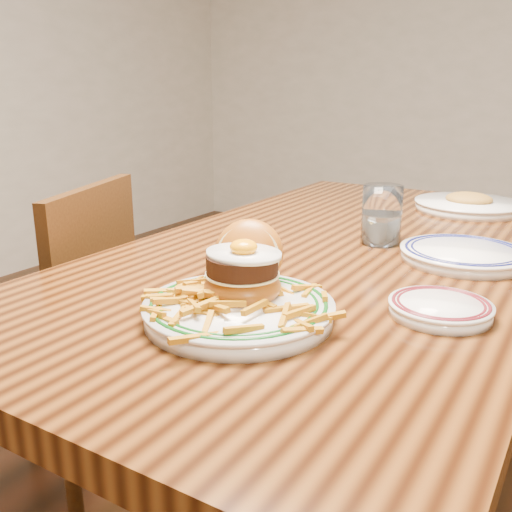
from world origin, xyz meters
The scene contains 7 objects.
table centered at (0.00, 0.00, 0.66)m, with size 0.85×1.60×0.75m.
chair_left centered at (-0.65, -0.25, 0.46)m, with size 0.51×0.51×0.87m.
main_plate centered at (0.02, -0.44, 0.79)m, with size 0.29×0.31×0.14m.
side_plate centered at (0.28, -0.28, 0.76)m, with size 0.16×0.16×0.02m.
rear_plate centered at (0.25, 0.03, 0.77)m, with size 0.25×0.25×0.03m.
water_glass centered at (0.06, 0.07, 0.81)m, with size 0.09×0.09×0.13m.
far_plate centered at (0.15, 0.54, 0.77)m, with size 0.29×0.29×0.05m.
Camera 1 is at (0.46, -1.12, 1.09)m, focal length 40.00 mm.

